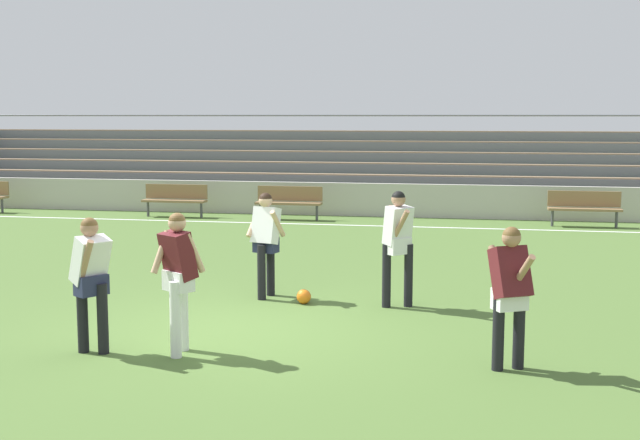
% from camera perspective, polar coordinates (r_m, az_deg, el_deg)
% --- Properties ---
extents(ground_plane, '(160.00, 160.00, 0.00)m').
position_cam_1_polar(ground_plane, '(10.99, -6.14, -7.63)').
color(ground_plane, '#4C6B30').
extents(field_line_sideline, '(44.00, 0.12, 0.01)m').
position_cam_1_polar(field_line_sideline, '(21.15, 2.18, -0.36)').
color(field_line_sideline, white).
rests_on(field_line_sideline, ground).
extents(sideline_wall, '(48.00, 0.16, 0.93)m').
position_cam_1_polar(sideline_wall, '(23.06, 2.92, 1.42)').
color(sideline_wall, '#BCB7AD').
rests_on(sideline_wall, ground).
extents(bleacher_stand, '(27.17, 4.63, 2.84)m').
position_cam_1_polar(bleacher_stand, '(26.10, 1.88, 3.77)').
color(bleacher_stand, '#897051').
rests_on(bleacher_stand, ground).
extents(bench_near_wall_gap, '(1.80, 0.40, 0.90)m').
position_cam_1_polar(bench_near_wall_gap, '(22.27, -2.16, 1.43)').
color(bench_near_wall_gap, olive).
rests_on(bench_near_wall_gap, ground).
extents(bench_near_bin, '(1.80, 0.40, 0.90)m').
position_cam_1_polar(bench_near_bin, '(23.21, -10.02, 1.56)').
color(bench_near_bin, olive).
rests_on(bench_near_bin, ground).
extents(bench_far_left, '(1.80, 0.40, 0.90)m').
position_cam_1_polar(bench_far_left, '(21.88, 17.87, 0.98)').
color(bench_far_left, olive).
rests_on(bench_far_left, ground).
extents(player_white_deep_cover, '(0.59, 0.49, 1.64)m').
position_cam_1_polar(player_white_deep_cover, '(12.70, -3.78, -1.09)').
color(player_white_deep_cover, black).
rests_on(player_white_deep_cover, ground).
extents(player_white_challenging, '(0.47, 0.71, 1.72)m').
position_cam_1_polar(player_white_challenging, '(12.09, 5.43, -1.25)').
color(player_white_challenging, black).
rests_on(player_white_challenging, ground).
extents(player_dark_trailing_run, '(0.62, 0.48, 1.69)m').
position_cam_1_polar(player_dark_trailing_run, '(9.81, -9.82, -3.46)').
color(player_dark_trailing_run, white).
rests_on(player_dark_trailing_run, ground).
extents(player_white_wide_right, '(0.54, 0.62, 1.63)m').
position_cam_1_polar(player_white_wide_right, '(10.09, -15.62, -3.58)').
color(player_white_wide_right, black).
rests_on(player_white_wide_right, ground).
extents(player_dark_on_ball, '(0.52, 0.69, 1.61)m').
position_cam_1_polar(player_dark_on_ball, '(9.33, 13.06, -4.47)').
color(player_dark_on_ball, black).
rests_on(player_dark_on_ball, ground).
extents(soccer_ball, '(0.22, 0.22, 0.22)m').
position_cam_1_polar(soccer_ball, '(12.41, -1.13, -5.34)').
color(soccer_ball, orange).
rests_on(soccer_ball, ground).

